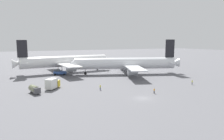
{
  "coord_description": "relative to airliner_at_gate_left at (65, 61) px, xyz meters",
  "views": [
    {
      "loc": [
        -31.09,
        -45.68,
        15.76
      ],
      "look_at": [
        4.13,
        28.64,
        4.0
      ],
      "focal_mm": 32.5,
      "sensor_mm": 36.0,
      "label": 1
    }
  ],
  "objects": [
    {
      "name": "ground_plane",
      "position": [
        8.93,
        -56.29,
        -5.59
      ],
      "size": [
        600.0,
        600.0,
        0.0
      ],
      "primitive_type": "plane",
      "color": "slate"
    },
    {
      "name": "ground_crew_ramp_agent_by_cones",
      "position": [
        35.38,
        -48.95,
        -4.71
      ],
      "size": [
        0.36,
        0.36,
        1.7
      ],
      "color": "#4C4C51",
      "rests_on": "ground"
    },
    {
      "name": "gse_catering_truck_tall",
      "position": [
        -11.78,
        -33.85,
        -3.84
      ],
      "size": [
        5.53,
        6.06,
        3.5
      ],
      "color": "gold",
      "rests_on": "ground"
    },
    {
      "name": "airliner_being_pushed",
      "position": [
        25.44,
        -17.31,
        -0.53
      ],
      "size": [
        51.47,
        41.67,
        16.52
      ],
      "color": "white",
      "rests_on": "ground"
    },
    {
      "name": "pushback_tug",
      "position": [
        -4.14,
        -6.53,
        -4.36
      ],
      "size": [
        8.89,
        4.62,
        2.92
      ],
      "color": "#2D4C8C",
      "rests_on": "ground"
    },
    {
      "name": "airliner_at_gate_left",
      "position": [
        0.0,
        0.0,
        0.0
      ],
      "size": [
        49.37,
        40.45,
        16.28
      ],
      "color": "white",
      "rests_on": "ground"
    },
    {
      "name": "ground_crew_wing_walker_right",
      "position": [
        1.88,
        -42.3,
        -4.68
      ],
      "size": [
        0.5,
        0.36,
        1.75
      ],
      "color": "#2D3351",
      "rests_on": "ground"
    },
    {
      "name": "gse_fuel_bowser_stubby",
      "position": [
        -17.69,
        -37.92,
        -4.26
      ],
      "size": [
        3.24,
        5.24,
        2.4
      ],
      "color": "#666B4C",
      "rests_on": "ground"
    },
    {
      "name": "ground_crew_marshaller_foreground",
      "position": [
        15.08,
        -53.28,
        -4.76
      ],
      "size": [
        0.36,
        0.36,
        1.61
      ],
      "color": "black",
      "rests_on": "ground"
    }
  ]
}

